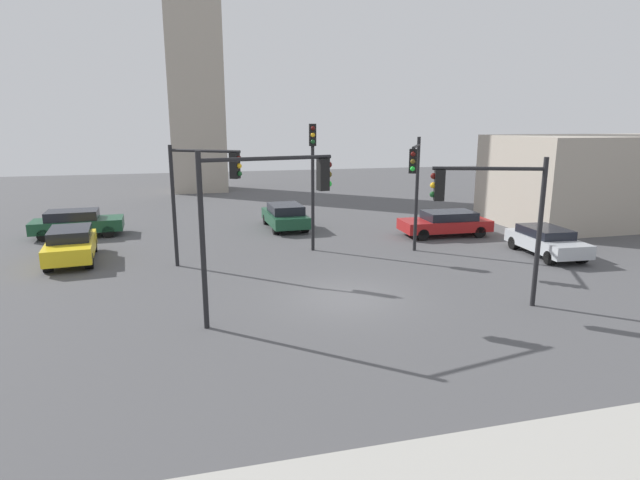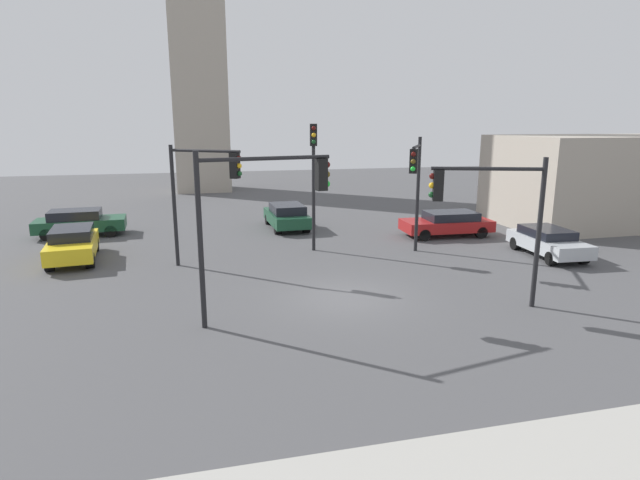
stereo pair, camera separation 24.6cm
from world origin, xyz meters
name	(u,v)px [view 2 (the right image)]	position (x,y,z in m)	size (l,w,h in m)	color
ground_plane	(345,298)	(0.00, 0.00, 0.00)	(97.08, 97.08, 0.00)	#4C4C4F
traffic_light_0	(262,199)	(-2.98, -1.19, 3.78)	(4.17, 0.97, 5.27)	black
traffic_light_1	(416,176)	(4.56, 4.57, 3.74)	(1.60, 2.66, 5.38)	black
traffic_light_2	(314,165)	(0.48, 6.96, 4.10)	(0.37, 0.48, 5.96)	black
traffic_light_3	(488,203)	(4.26, -1.77, 3.48)	(3.50, 1.34, 4.96)	black
traffic_light_4	(204,182)	(-4.58, 4.90, 3.67)	(2.80, 1.99, 5.13)	black
car_0	(447,223)	(8.22, 8.34, 0.72)	(4.83, 2.20, 1.33)	maroon
car_1	(79,222)	(-11.11, 13.14, 0.76)	(4.69, 2.22, 1.43)	#19472D
car_2	(73,244)	(-10.34, 7.69, 0.78)	(2.34, 4.58, 1.46)	yellow
car_3	(548,241)	(10.69, 3.35, 0.69)	(2.10, 4.33, 1.29)	#ADB2B7
car_4	(287,216)	(0.15, 12.42, 0.75)	(2.11, 4.39, 1.43)	#19472D
building_flank	(623,179)	(20.52, 9.62, 2.63)	(15.36, 7.34, 5.26)	#A89E8E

